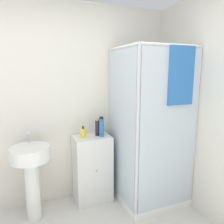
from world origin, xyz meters
The scene contains 7 objects.
wall_back centered at (0.00, 1.70, 1.25)m, with size 6.40×0.06×2.50m, color silver.
shower_enclosure centered at (1.22, 1.19, 0.56)m, with size 0.81×0.84×1.95m.
vanity_cabinet centered at (0.57, 1.49, 0.43)m, with size 0.46×0.37×0.86m.
sink centered at (-0.17, 1.38, 0.61)m, with size 0.43×0.43×0.99m.
soap_dispenser centered at (0.45, 1.48, 0.92)m, with size 0.06×0.06×0.15m.
shampoo_bottle_tall_black centered at (0.65, 1.50, 0.97)m, with size 0.06×0.06×0.22m.
shampoo_bottle_blue centered at (0.68, 1.44, 0.99)m, with size 0.06×0.06×0.25m.
Camera 1 is at (-0.21, -1.05, 1.67)m, focal length 35.00 mm.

